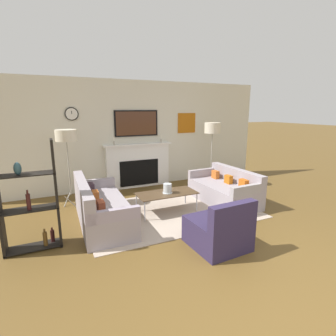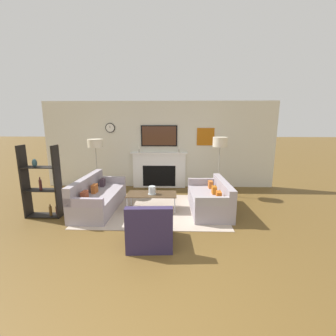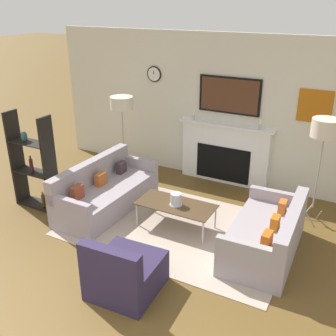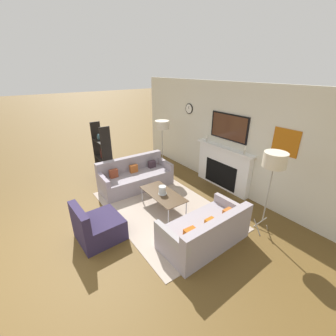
{
  "view_description": "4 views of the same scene",
  "coord_description": "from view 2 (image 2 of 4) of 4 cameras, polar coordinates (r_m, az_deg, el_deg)",
  "views": [
    {
      "loc": [
        -2.08,
        -1.46,
        2.0
      ],
      "look_at": [
        0.02,
        3.09,
        0.87
      ],
      "focal_mm": 28.0,
      "sensor_mm": 36.0,
      "label": 1
    },
    {
      "loc": [
        0.48,
        -2.1,
        2.07
      ],
      "look_at": [
        0.32,
        3.41,
        0.94
      ],
      "focal_mm": 24.0,
      "sensor_mm": 36.0,
      "label": 2
    },
    {
      "loc": [
        2.28,
        -1.61,
        3.2
      ],
      "look_at": [
        -0.34,
        3.29,
        0.81
      ],
      "focal_mm": 42.0,
      "sensor_mm": 36.0,
      "label": 3
    },
    {
      "loc": [
        3.59,
        0.55,
        2.97
      ],
      "look_at": [
        -0.09,
        3.17,
        0.96
      ],
      "focal_mm": 24.0,
      "sensor_mm": 36.0,
      "label": 4
    }
  ],
  "objects": [
    {
      "name": "fireplace_wall",
      "position": [
        7.15,
        -2.21,
        4.75
      ],
      "size": [
        7.28,
        0.28,
        2.7
      ],
      "color": "silver",
      "rests_on": "ground_plane"
    },
    {
      "name": "couch_right",
      "position": [
        5.46,
        10.69,
        -7.89
      ],
      "size": [
        0.88,
        1.64,
        0.72
      ],
      "color": "#9B9199",
      "rests_on": "ground_plane"
    },
    {
      "name": "area_rug",
      "position": [
        5.51,
        -3.55,
        -10.43
      ],
      "size": [
        3.29,
        2.18,
        0.01
      ],
      "color": "#B4A291",
      "rests_on": "ground_plane"
    },
    {
      "name": "coffee_table",
      "position": [
        5.4,
        -4.13,
        -6.77
      ],
      "size": [
        1.18,
        0.56,
        0.39
      ],
      "color": "#4C3823",
      "rests_on": "ground_plane"
    },
    {
      "name": "shelf_unit",
      "position": [
        5.6,
        -29.41,
        -3.58
      ],
      "size": [
        0.77,
        0.28,
        1.59
      ],
      "color": "black",
      "rests_on": "ground_plane"
    },
    {
      "name": "hurricane_candle",
      "position": [
        5.35,
        -4.07,
        -5.75
      ],
      "size": [
        0.19,
        0.19,
        0.19
      ],
      "color": "silver",
      "rests_on": "coffee_table"
    },
    {
      "name": "floor_lamp_right",
      "position": [
        6.38,
        13.09,
        6.25
      ],
      "size": [
        0.4,
        0.4,
        1.67
      ],
      "color": "#9E998E",
      "rests_on": "ground_plane"
    },
    {
      "name": "armchair",
      "position": [
        3.99,
        -4.55,
        -15.41
      ],
      "size": [
        0.79,
        0.83,
        0.77
      ],
      "color": "#2D2444",
      "rests_on": "ground_plane"
    },
    {
      "name": "couch_left",
      "position": [
        5.69,
        -17.34,
        -7.27
      ],
      "size": [
        0.85,
        1.92,
        0.79
      ],
      "color": "#9B9199",
      "rests_on": "ground_plane"
    },
    {
      "name": "floor_lamp_left",
      "position": [
        6.65,
        -17.99,
        5.81
      ],
      "size": [
        0.42,
        0.42,
        1.61
      ],
      "color": "#9E998E",
      "rests_on": "ground_plane"
    },
    {
      "name": "ground_plane",
      "position": [
        2.99,
        -9.65,
        -32.43
      ],
      "size": [
        60.0,
        60.0,
        0.0
      ],
      "primitive_type": "plane",
      "color": "brown"
    }
  ]
}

